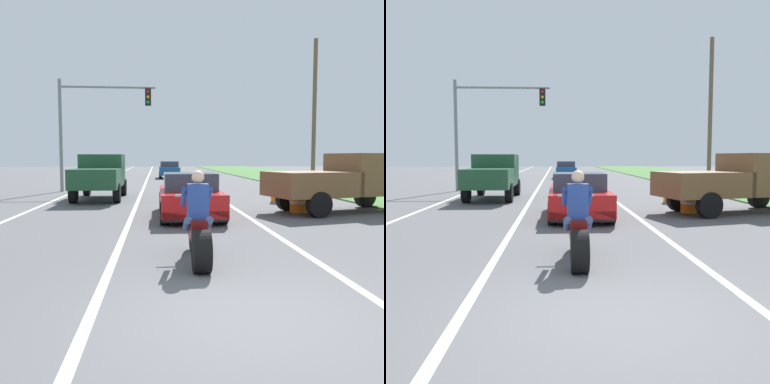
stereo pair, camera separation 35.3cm
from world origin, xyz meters
TOP-DOWN VIEW (x-y plane):
  - ground_plane at (0.00, 0.00)m, footprint 160.00×160.00m
  - lane_stripe_left_solid at (-5.40, 20.00)m, footprint 0.14×120.00m
  - lane_stripe_right_solid at (1.80, 20.00)m, footprint 0.14×120.00m
  - lane_stripe_centre_dashed at (-1.80, 20.00)m, footprint 0.14×120.00m
  - grass_verge_right at (11.92, 20.00)m, footprint 10.00×120.00m
  - motorcycle_with_rider at (-0.31, 2.65)m, footprint 0.70×2.21m
  - sports_car_red at (-0.00, 8.38)m, footprint 1.84×4.30m
  - pickup_truck_left_lane_dark_green at (-3.49, 14.21)m, footprint 2.02×4.80m
  - pickup_truck_right_shoulder_brown at (5.27, 9.08)m, footprint 5.14×3.14m
  - traffic_light_mast_near at (-4.49, 18.57)m, footprint 5.18×0.34m
  - utility_pole_roadside at (8.36, 19.86)m, footprint 0.24×0.24m
  - construction_barrel_nearest at (3.74, 9.12)m, footprint 0.58×0.58m
  - construction_barrel_mid at (4.03, 12.48)m, footprint 0.58×0.58m
  - distant_car_far_ahead at (0.13, 32.55)m, footprint 1.80×4.00m

SIDE VIEW (x-z plane):
  - ground_plane at x=0.00m, z-range 0.00..0.00m
  - lane_stripe_left_solid at x=-5.40m, z-range 0.00..0.01m
  - lane_stripe_right_solid at x=1.80m, z-range 0.00..0.01m
  - lane_stripe_centre_dashed at x=-1.80m, z-range 0.00..0.01m
  - grass_verge_right at x=11.92m, z-range 0.00..0.06m
  - construction_barrel_nearest at x=3.74m, z-range 0.00..1.00m
  - construction_barrel_mid at x=4.03m, z-range 0.00..1.00m
  - motorcycle_with_rider at x=-0.31m, z-range -0.22..1.40m
  - sports_car_red at x=0.00m, z-range -0.05..1.31m
  - distant_car_far_ahead at x=0.13m, z-range 0.02..1.52m
  - pickup_truck_left_lane_dark_green at x=-3.49m, z-range 0.12..2.10m
  - pickup_truck_right_shoulder_brown at x=5.27m, z-range 0.12..2.10m
  - traffic_light_mast_near at x=-4.49m, z-range 1.04..7.04m
  - utility_pole_roadside at x=8.36m, z-range 0.00..8.78m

